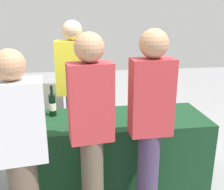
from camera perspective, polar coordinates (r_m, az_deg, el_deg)
name	(u,v)px	position (r m, az deg, el deg)	size (l,w,h in m)	color
ground_plane	(112,181)	(3.10, 0.00, -18.32)	(12.00, 12.00, 0.00)	gray
tasting_table	(112,151)	(2.89, 0.00, -12.11)	(1.99, 0.71, 0.77)	#14381E
wine_bottle_0	(52,105)	(2.81, -12.91, -2.14)	(0.07, 0.07, 0.33)	black
wine_bottle_1	(83,107)	(2.73, -6.42, -2.60)	(0.07, 0.07, 0.31)	black
wine_bottle_2	(94,105)	(2.77, -3.93, -2.29)	(0.07, 0.07, 0.30)	black
wine_bottle_3	(165,101)	(2.98, 11.51, -1.22)	(0.08, 0.08, 0.30)	black
wine_glass_0	(78,113)	(2.57, -7.39, -3.90)	(0.07, 0.07, 0.15)	silver
wine_glass_1	(149,109)	(2.68, 8.08, -3.16)	(0.07, 0.07, 0.15)	silver
wine_glass_2	(170,109)	(2.74, 12.66, -2.97)	(0.06, 0.06, 0.14)	silver
server_pouring	(75,87)	(3.25, -8.19, 1.80)	(0.44, 0.26, 1.74)	#3F3351
guest_0	(20,151)	(2.04, -19.60, -11.38)	(0.42, 0.27, 1.60)	brown
guest_1	(91,127)	(2.10, -4.57, -7.02)	(0.36, 0.23, 1.69)	brown
guest_2	(150,121)	(2.20, 8.36, -5.70)	(0.35, 0.23, 1.71)	#3F3351
menu_board	(44,117)	(3.69, -14.73, -4.58)	(0.56, 0.03, 0.93)	white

